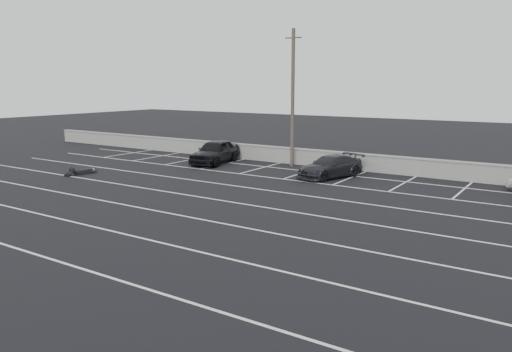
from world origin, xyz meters
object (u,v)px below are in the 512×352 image
Objects in this scene: car_left at (215,152)px; person at (85,169)px; utility_pole at (293,98)px; trash_bin at (347,165)px; car_right at (330,167)px.

car_left is 8.32m from person.
utility_pole is at bearing 10.71° from car_left.
person is (-12.80, -8.90, -0.21)m from trash_bin.
trash_bin is at bearing 38.45° from person.
trash_bin is at bearing -3.35° from utility_pole.
car_left is at bearing 64.26° from person.
utility_pole is (4.79, 1.89, 3.57)m from car_left.
person is (-4.08, -7.24, -0.54)m from car_left.
car_left is 8.55m from car_right.
person is at bearing -145.19° from trash_bin.
car_left is at bearing -158.44° from utility_pole.
trash_bin reaches higher than person.
trash_bin is (3.94, -0.23, -3.89)m from utility_pole.
utility_pole reaches higher than trash_bin.
utility_pole reaches higher than person.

